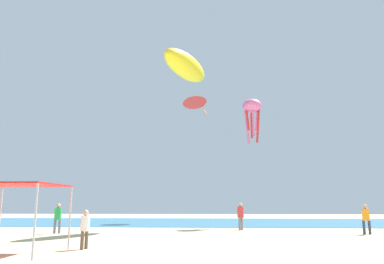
% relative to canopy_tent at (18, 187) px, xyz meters
% --- Properties ---
extents(ground, '(110.00, 110.00, 0.10)m').
position_rel_canopy_tent_xyz_m(ground, '(7.10, 0.15, -2.50)').
color(ground, '#D1BA8C').
extents(ocean_strip, '(110.00, 18.93, 0.03)m').
position_rel_canopy_tent_xyz_m(ocean_strip, '(7.10, 25.43, -2.43)').
color(ocean_strip, teal).
rests_on(ocean_strip, ground).
extents(canopy_tent, '(3.07, 3.12, 2.58)m').
position_rel_canopy_tent_xyz_m(canopy_tent, '(0.00, 0.00, 0.00)').
color(canopy_tent, '#B2B2B7').
rests_on(canopy_tent, ground).
extents(person_near_tent, '(0.45, 0.46, 1.91)m').
position_rel_canopy_tent_xyz_m(person_near_tent, '(9.27, 13.42, -1.33)').
color(person_near_tent, slate).
rests_on(person_near_tent, ground).
extents(person_leftmost, '(0.49, 0.44, 1.85)m').
position_rel_canopy_tent_xyz_m(person_leftmost, '(-2.47, 9.72, -1.36)').
color(person_leftmost, slate).
rests_on(person_leftmost, ground).
extents(person_central, '(0.48, 0.43, 1.79)m').
position_rel_canopy_tent_xyz_m(person_central, '(16.73, 10.21, -1.40)').
color(person_central, '#33384C').
rests_on(person_central, ground).
extents(person_far_shore, '(0.38, 0.41, 1.59)m').
position_rel_canopy_tent_xyz_m(person_far_shore, '(2.14, 1.58, -1.52)').
color(person_far_shore, brown).
rests_on(person_far_shore, ground).
extents(kite_inflatable_yellow, '(4.21, 6.70, 2.42)m').
position_rel_canopy_tent_xyz_m(kite_inflatable_yellow, '(5.24, 14.40, 10.23)').
color(kite_inflatable_yellow, yellow).
extents(kite_delta_red, '(3.57, 3.57, 2.35)m').
position_rel_canopy_tent_xyz_m(kite_delta_red, '(5.25, 26.71, 10.76)').
color(kite_delta_red, red).
extents(kite_octopus_pink, '(2.33, 2.33, 3.99)m').
position_rel_canopy_tent_xyz_m(kite_octopus_pink, '(10.82, 18.61, 7.74)').
color(kite_octopus_pink, pink).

